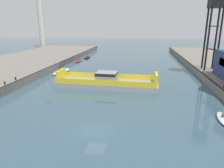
# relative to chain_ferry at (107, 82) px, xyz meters

# --- Properties ---
(ground_plane) EXTENTS (400.00, 400.00, 0.00)m
(ground_plane) POSITION_rel_chain_ferry_xyz_m (1.83, -19.02, -1.00)
(ground_plane) COLOR #385666
(chain_ferry) EXTENTS (21.67, 6.90, 3.30)m
(chain_ferry) POSITION_rel_chain_ferry_xyz_m (0.00, 0.00, 0.00)
(chain_ferry) COLOR #939399
(chain_ferry) RESTS_ON ground
(moored_boat_near_left) EXTENTS (2.07, 5.00, 1.00)m
(moored_boat_near_left) POSITION_rel_chain_ferry_xyz_m (18.57, -13.72, -0.74)
(moored_boat_near_left) COLOR white
(moored_boat_near_left) RESTS_ON ground
(moored_boat_near_right) EXTENTS (3.42, 8.52, 1.09)m
(moored_boat_near_right) POSITION_rel_chain_ferry_xyz_m (-14.86, 11.90, -0.70)
(moored_boat_near_right) COLOR white
(moored_boat_near_right) RESTS_ON ground
(moored_boat_mid_left) EXTENTS (2.02, 5.19, 0.97)m
(moored_boat_mid_left) POSITION_rel_chain_ferry_xyz_m (-15.51, 29.49, -0.76)
(moored_boat_mid_left) COLOR red
(moored_boat_mid_left) RESTS_ON ground
(moored_boat_mid_right) EXTENTS (2.07, 6.11, 1.06)m
(moored_boat_mid_right) POSITION_rel_chain_ferry_xyz_m (-14.55, 38.36, -0.72)
(moored_boat_mid_right) COLOR black
(moored_boat_mid_right) RESTS_ON ground
(crane_tower) EXTENTS (3.34, 3.34, 17.35)m
(crane_tower) POSITION_rel_chain_ferry_xyz_m (24.06, 13.11, 14.27)
(crane_tower) COLOR black
(crane_tower) RESTS_ON quay_right
(bollard_left_aft) EXTENTS (0.32, 0.32, 0.71)m
(bollard_left_aft) POSITION_rel_chain_ferry_xyz_m (-18.30, -7.34, 1.16)
(bollard_left_aft) COLOR black
(bollard_left_aft) RESTS_ON quay_left
(bollard_left_far) EXTENTS (0.32, 0.32, 0.71)m
(bollard_left_far) POSITION_rel_chain_ferry_xyz_m (-18.30, -3.91, 1.16)
(bollard_left_far) COLOR black
(bollard_left_far) RESTS_ON quay_left
(bollard_right_far) EXTENTS (0.32, 0.32, 0.71)m
(bollard_right_far) POSITION_rel_chain_ferry_xyz_m (21.97, -3.65, 1.16)
(bollard_right_far) COLOR black
(bollard_right_far) RESTS_ON quay_right
(smokestack_distant_a) EXTENTS (3.28, 3.28, 32.89)m
(smokestack_distant_a) POSITION_rel_chain_ferry_xyz_m (-48.78, 69.90, 16.47)
(smokestack_distant_a) COLOR beige
(smokestack_distant_a) RESTS_ON ground
(smokestack_distant_b) EXTENTS (3.58, 3.58, 33.05)m
(smokestack_distant_b) POSITION_rel_chain_ferry_xyz_m (-52.26, 76.90, 16.54)
(smokestack_distant_b) COLOR #9E998E
(smokestack_distant_b) RESTS_ON ground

